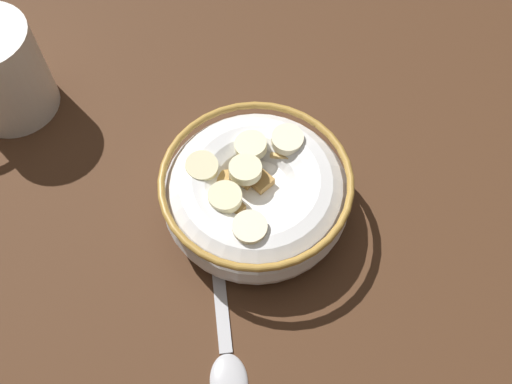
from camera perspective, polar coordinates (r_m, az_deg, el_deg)
The scene contains 3 objects.
ground_plane at distance 49.35cm, azimuth -0.00°, elevation -2.32°, with size 122.93×122.93×2.00cm, color #472B19.
cereal_bowl at distance 45.97cm, azimuth -0.03°, elevation -0.08°, with size 15.42×15.42×5.70cm.
spoon at distance 43.78cm, azimuth -3.06°, elevation -15.76°, with size 10.72×12.64×0.80cm.
Camera 1 is at (16.49, 15.86, 42.73)cm, focal length 39.70 mm.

